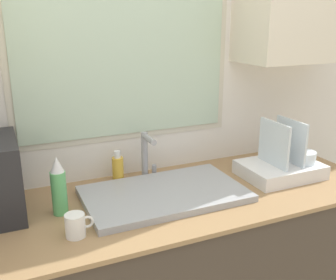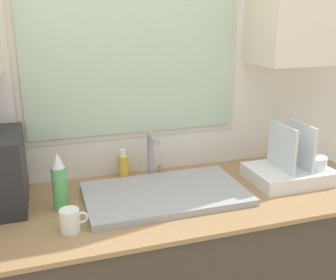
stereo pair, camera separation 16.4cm
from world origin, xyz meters
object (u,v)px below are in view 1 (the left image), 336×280
at_px(faucet, 147,153).
at_px(spray_bottle, 59,187).
at_px(mug_near_sink, 76,225).
at_px(dish_rack, 282,165).
at_px(soap_bottle, 118,169).

height_order(faucet, spray_bottle, spray_bottle).
xyz_separation_m(faucet, mug_near_sink, (-0.43, -0.40, -0.09)).
xyz_separation_m(dish_rack, spray_bottle, (-1.09, 0.05, 0.06)).
bearing_deg(spray_bottle, dish_rack, -2.66).
relative_size(dish_rack, mug_near_sink, 3.64).
relative_size(faucet, spray_bottle, 0.96).
bearing_deg(faucet, mug_near_sink, -137.30).
bearing_deg(faucet, soap_bottle, 172.17).
xyz_separation_m(faucet, spray_bottle, (-0.46, -0.20, -0.02)).
distance_m(dish_rack, mug_near_sink, 1.08).
distance_m(spray_bottle, mug_near_sink, 0.22).
xyz_separation_m(faucet, dish_rack, (0.64, -0.25, -0.08)).
distance_m(dish_rack, spray_bottle, 1.09).
xyz_separation_m(spray_bottle, soap_bottle, (0.31, 0.22, -0.05)).
bearing_deg(faucet, dish_rack, -21.25).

